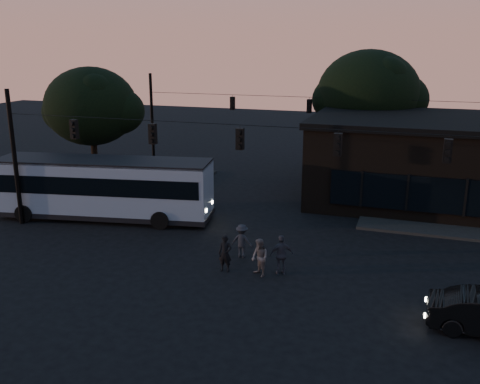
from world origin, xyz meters
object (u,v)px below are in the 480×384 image
(bus, at_px, (104,186))
(pedestrian_c, at_px, (282,255))
(pedestrian_a, at_px, (225,253))
(pedestrian_d, at_px, (242,241))
(building, at_px, (436,160))
(pedestrian_b, at_px, (260,258))

(bus, relative_size, pedestrian_c, 7.04)
(pedestrian_a, xyz_separation_m, pedestrian_d, (0.18, 1.80, -0.03))
(bus, height_order, pedestrian_c, bus)
(building, height_order, pedestrian_d, building)
(pedestrian_a, distance_m, pedestrian_d, 1.81)
(pedestrian_b, xyz_separation_m, pedestrian_d, (-1.41, 1.78, -0.03))
(pedestrian_a, relative_size, pedestrian_b, 1.00)
(building, relative_size, pedestrian_b, 9.14)
(pedestrian_c, bearing_deg, bus, -47.19)
(pedestrian_a, relative_size, pedestrian_c, 0.94)
(building, relative_size, bus, 1.21)
(pedestrian_a, height_order, pedestrian_d, pedestrian_a)
(building, distance_m, pedestrian_d, 15.46)
(pedestrian_d, bearing_deg, building, -122.87)
(pedestrian_d, bearing_deg, pedestrian_a, 85.73)
(pedestrian_a, distance_m, pedestrian_b, 1.59)
(building, distance_m, pedestrian_c, 15.47)
(pedestrian_b, relative_size, pedestrian_c, 0.94)
(pedestrian_c, xyz_separation_m, pedestrian_d, (-2.26, 1.30, -0.09))
(pedestrian_b, height_order, pedestrian_d, pedestrian_b)
(pedestrian_a, distance_m, pedestrian_c, 2.49)
(pedestrian_b, bearing_deg, pedestrian_c, 71.52)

